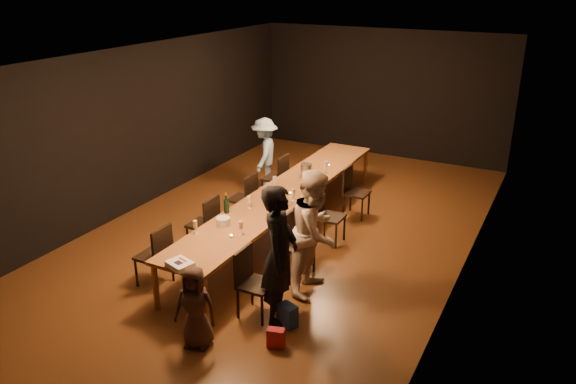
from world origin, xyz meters
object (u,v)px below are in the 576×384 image
at_px(chair_right_2, 331,216).
at_px(man_blue, 265,153).
at_px(woman_tan, 315,232).
at_px(chair_right_0, 257,284).
at_px(chair_left_0, 153,255).
at_px(chair_left_1, 203,223).
at_px(woman_birthday, 280,255).
at_px(child, 195,307).
at_px(champagne_bottle, 226,203).
at_px(chair_right_3, 357,192).
at_px(chair_right_1, 298,246).
at_px(table, 285,194).
at_px(ice_bucket, 306,170).
at_px(birthday_cake, 180,264).
at_px(chair_left_3, 275,178).
at_px(chair_left_2, 242,198).
at_px(plate_stack, 223,221).

distance_m(chair_right_2, man_blue, 2.83).
bearing_deg(man_blue, woman_tan, 21.78).
relative_size(chair_right_0, chair_left_0, 1.00).
xyz_separation_m(chair_right_2, man_blue, (-2.22, 1.73, 0.27)).
distance_m(chair_left_1, woman_birthday, 2.34).
xyz_separation_m(woman_birthday, child, (-0.62, -0.95, -0.40)).
relative_size(chair_right_2, woman_birthday, 0.50).
bearing_deg(child, champagne_bottle, 98.32).
relative_size(chair_right_3, chair_left_1, 1.00).
bearing_deg(woman_birthday, chair_right_1, 1.24).
bearing_deg(child, man_blue, 95.56).
height_order(chair_right_2, chair_right_3, same).
bearing_deg(champagne_bottle, table, 72.79).
relative_size(table, child, 5.73).
bearing_deg(man_blue, ice_bucket, 40.05).
bearing_deg(chair_right_2, ice_bucket, -135.03).
distance_m(woman_birthday, birthday_cake, 1.26).
bearing_deg(champagne_bottle, chair_right_2, 44.62).
xyz_separation_m(chair_right_3, chair_left_1, (-1.70, -2.40, 0.00)).
xyz_separation_m(chair_right_0, chair_left_3, (-1.70, 3.60, 0.00)).
bearing_deg(chair_left_3, chair_left_0, -180.00).
height_order(woman_tan, champagne_bottle, woman_tan).
relative_size(birthday_cake, ice_bucket, 1.65).
distance_m(chair_right_3, champagne_bottle, 2.74).
bearing_deg(champagne_bottle, chair_right_3, 63.05).
relative_size(table, chair_left_3, 6.45).
bearing_deg(chair_right_0, chair_right_1, 180.00).
height_order(champagne_bottle, ice_bucket, champagne_bottle).
relative_size(chair_left_1, ice_bucket, 4.08).
relative_size(woman_birthday, child, 1.76).
xyz_separation_m(chair_right_3, champagne_bottle, (-1.22, -2.41, 0.45)).
bearing_deg(child, table, 83.90).
height_order(child, champagne_bottle, champagne_bottle).
xyz_separation_m(chair_right_0, chair_right_1, (0.00, 1.20, 0.00)).
bearing_deg(chair_left_2, birthday_cake, -163.01).
distance_m(chair_left_3, man_blue, 0.79).
xyz_separation_m(table, chair_left_1, (-0.85, -1.20, -0.24)).
relative_size(table, champagne_bottle, 18.09).
height_order(chair_right_0, chair_right_3, same).
relative_size(man_blue, ice_bucket, 6.43).
bearing_deg(plate_stack, chair_left_2, 112.82).
bearing_deg(chair_left_1, chair_right_2, -54.78).
height_order(chair_right_2, ice_bucket, ice_bucket).
xyz_separation_m(woman_tan, plate_stack, (-1.41, -0.14, -0.08)).
distance_m(table, chair_left_3, 1.49).
bearing_deg(woman_birthday, chair_right_2, -6.33).
bearing_deg(child, chair_left_1, 108.34).
distance_m(chair_left_0, woman_tan, 2.33).
bearing_deg(ice_bucket, man_blue, 147.56).
bearing_deg(chair_right_1, chair_right_2, 180.00).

